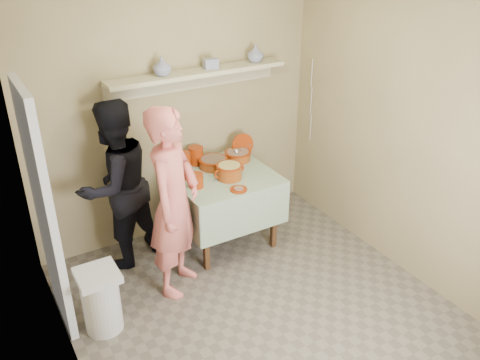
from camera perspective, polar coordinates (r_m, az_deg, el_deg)
ground at (r=4.42m, az=3.36°, el=-15.43°), size 3.50×3.50×0.00m
tile_panel at (r=4.15m, az=-21.07°, el=-3.40°), size 0.06×0.70×2.00m
plate_stack_a at (r=5.05m, az=-6.39°, el=2.04°), size 0.15×0.15×0.20m
plate_stack_b at (r=5.19m, az=-4.99°, el=2.76°), size 0.15×0.15×0.18m
bowl_stack at (r=4.74m, az=-4.95°, el=-0.07°), size 0.14×0.14×0.14m
empty_bowl at (r=4.94m, az=-5.56°, el=0.49°), size 0.15×0.15×0.04m
propped_lid at (r=5.35m, az=0.30°, el=3.96°), size 0.25×0.08×0.24m
vase_right at (r=5.21m, az=1.74°, el=14.01°), size 0.16×0.16×0.17m
vase_left at (r=4.77m, az=-8.76°, el=12.51°), size 0.23×0.23×0.17m
ceramic_box at (r=4.97m, az=-3.32°, el=12.90°), size 0.15×0.11×0.10m
person_cook at (r=4.33m, az=-7.41°, el=-2.57°), size 0.73×0.73×1.71m
person_helper at (r=4.80m, az=-13.78°, el=-0.58°), size 0.96×0.87×1.63m
room_shell at (r=3.54m, az=4.06°, el=4.22°), size 3.04×3.54×2.62m
serving_table at (r=5.06m, az=-2.06°, el=-0.50°), size 0.97×0.97×0.76m
cazuela_meat_a at (r=5.11m, az=-3.03°, el=2.02°), size 0.30×0.30×0.10m
cazuela_meat_b at (r=5.27m, az=-0.25°, el=2.83°), size 0.28×0.28×0.10m
ladle at (r=5.22m, az=-0.34°, el=3.24°), size 0.08×0.26×0.19m
cazuela_rice at (r=4.88m, az=-1.20°, el=1.09°), size 0.33×0.25×0.14m
front_plate at (r=4.69m, az=-0.16°, el=-1.04°), size 0.16×0.16×0.03m
wall_shelf at (r=4.97m, az=-4.86°, el=11.72°), size 1.80×0.25×0.21m
trash_bin at (r=4.30m, az=-15.32°, el=-12.89°), size 0.32×0.32×0.56m
electrical_cord at (r=5.60m, az=7.99°, el=8.79°), size 0.01×0.05×0.90m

